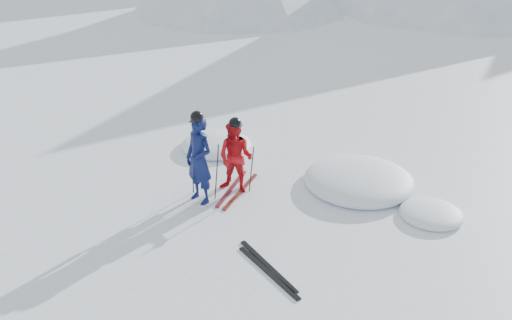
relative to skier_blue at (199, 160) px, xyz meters
The scene contains 12 objects.
ground 2.95m from the skier_blue, ahead, with size 160.00×160.00×0.00m, color white.
skier_blue is the anchor object (origin of this frame).
skier_red 0.86m from the skier_blue, 63.33° to the left, with size 0.77×0.60×1.59m, color red.
pole_blue_left 0.46m from the skier_blue, 153.43° to the left, with size 0.02×0.02×1.26m, color black.
pole_blue_right 0.47m from the skier_blue, 45.00° to the left, with size 0.02×0.02×1.26m, color black.
pole_red_left 1.09m from the skier_blue, 85.56° to the left, with size 0.02×0.02×1.06m, color black.
pole_red_right 1.20m from the skier_blue, 53.08° to the left, with size 0.02×0.02×1.06m, color black.
ski_worn_left 1.22m from the skier_blue, 71.08° to the left, with size 0.09×1.70×0.03m, color black.
ski_worn_right 1.29m from the skier_blue, 56.50° to the left, with size 0.09×1.70×0.03m, color black.
ski_loose_a 2.80m from the skier_blue, 26.20° to the right, with size 0.09×1.70×0.03m, color black.
ski_loose_b 2.95m from the skier_blue, 28.06° to the right, with size 0.09×1.70×0.03m, color black.
snow_lumps 3.05m from the skier_blue, 54.40° to the left, with size 7.08×2.42×0.53m.
Camera 1 is at (3.52, -7.51, 5.72)m, focal length 38.00 mm.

